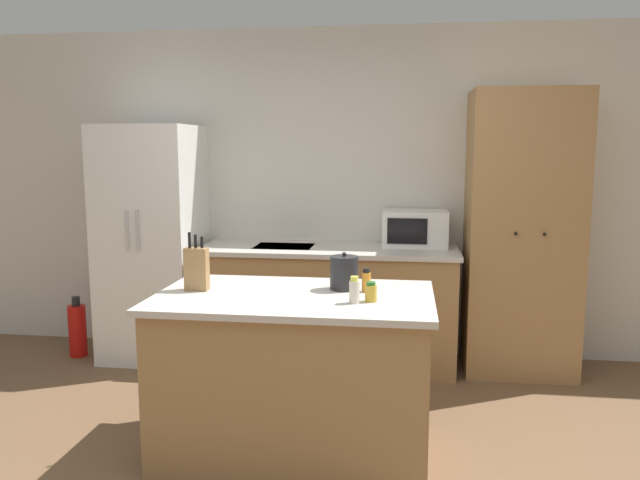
{
  "coord_description": "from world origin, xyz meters",
  "views": [
    {
      "loc": [
        0.46,
        -2.69,
        1.66
      ],
      "look_at": [
        -0.11,
        1.4,
        1.05
      ],
      "focal_mm": 35.0,
      "sensor_mm": 36.0,
      "label": 1
    }
  ],
  "objects_px": {
    "spice_bottle_short_red": "(371,292)",
    "kettle": "(344,273)",
    "fire_extinguisher": "(78,330)",
    "knife_block": "(197,268)",
    "spice_bottle_tall_dark": "(366,281)",
    "spice_bottle_amber_oil": "(354,291)",
    "microwave": "(415,228)",
    "pantry_cabinet": "(522,234)",
    "refrigerator": "(153,243)"
  },
  "relations": [
    {
      "from": "microwave",
      "to": "spice_bottle_tall_dark",
      "type": "xyz_separation_m",
      "value": [
        -0.28,
        -1.5,
        -0.1
      ]
    },
    {
      "from": "spice_bottle_tall_dark",
      "to": "spice_bottle_short_red",
      "type": "distance_m",
      "value": 0.22
    },
    {
      "from": "spice_bottle_tall_dark",
      "to": "refrigerator",
      "type": "bearing_deg",
      "value": 142.84
    },
    {
      "from": "knife_block",
      "to": "kettle",
      "type": "bearing_deg",
      "value": 9.45
    },
    {
      "from": "microwave",
      "to": "fire_extinguisher",
      "type": "xyz_separation_m",
      "value": [
        -2.67,
        -0.26,
        -0.83
      ]
    },
    {
      "from": "microwave",
      "to": "kettle",
      "type": "distance_m",
      "value": 1.51
    },
    {
      "from": "pantry_cabinet",
      "to": "spice_bottle_tall_dark",
      "type": "relative_size",
      "value": 16.05
    },
    {
      "from": "spice_bottle_amber_oil",
      "to": "kettle",
      "type": "xyz_separation_m",
      "value": [
        -0.08,
        0.3,
        0.03
      ]
    },
    {
      "from": "fire_extinguisher",
      "to": "pantry_cabinet",
      "type": "bearing_deg",
      "value": 2.63
    },
    {
      "from": "pantry_cabinet",
      "to": "spice_bottle_short_red",
      "type": "distance_m",
      "value": 1.9
    },
    {
      "from": "kettle",
      "to": "fire_extinguisher",
      "type": "bearing_deg",
      "value": 152.34
    },
    {
      "from": "spice_bottle_short_red",
      "to": "spice_bottle_tall_dark",
      "type": "bearing_deg",
      "value": 99.82
    },
    {
      "from": "knife_block",
      "to": "spice_bottle_amber_oil",
      "type": "xyz_separation_m",
      "value": [
        0.88,
        -0.17,
        -0.06
      ]
    },
    {
      "from": "refrigerator",
      "to": "spice_bottle_amber_oil",
      "type": "height_order",
      "value": "refrigerator"
    },
    {
      "from": "knife_block",
      "to": "spice_bottle_tall_dark",
      "type": "height_order",
      "value": "knife_block"
    },
    {
      "from": "fire_extinguisher",
      "to": "microwave",
      "type": "bearing_deg",
      "value": 5.62
    },
    {
      "from": "spice_bottle_tall_dark",
      "to": "kettle",
      "type": "xyz_separation_m",
      "value": [
        -0.12,
        0.05,
        0.03
      ]
    },
    {
      "from": "spice_bottle_tall_dark",
      "to": "fire_extinguisher",
      "type": "height_order",
      "value": "spice_bottle_tall_dark"
    },
    {
      "from": "pantry_cabinet",
      "to": "fire_extinguisher",
      "type": "relative_size",
      "value": 4.26
    },
    {
      "from": "microwave",
      "to": "knife_block",
      "type": "bearing_deg",
      "value": -127.09
    },
    {
      "from": "spice_bottle_tall_dark",
      "to": "kettle",
      "type": "relative_size",
      "value": 0.62
    },
    {
      "from": "pantry_cabinet",
      "to": "spice_bottle_short_red",
      "type": "xyz_separation_m",
      "value": [
        -1.02,
        -1.6,
        -0.1
      ]
    },
    {
      "from": "refrigerator",
      "to": "spice_bottle_tall_dark",
      "type": "height_order",
      "value": "refrigerator"
    },
    {
      "from": "microwave",
      "to": "spice_bottle_short_red",
      "type": "bearing_deg",
      "value": -97.98
    },
    {
      "from": "pantry_cabinet",
      "to": "kettle",
      "type": "bearing_deg",
      "value": -131.18
    },
    {
      "from": "spice_bottle_tall_dark",
      "to": "fire_extinguisher",
      "type": "distance_m",
      "value": 2.79
    },
    {
      "from": "spice_bottle_tall_dark",
      "to": "spice_bottle_amber_oil",
      "type": "height_order",
      "value": "spice_bottle_amber_oil"
    },
    {
      "from": "microwave",
      "to": "spice_bottle_amber_oil",
      "type": "bearing_deg",
      "value": -100.35
    },
    {
      "from": "refrigerator",
      "to": "kettle",
      "type": "distance_m",
      "value": 2.1
    },
    {
      "from": "microwave",
      "to": "spice_bottle_tall_dark",
      "type": "bearing_deg",
      "value": -100.45
    },
    {
      "from": "spice_bottle_tall_dark",
      "to": "fire_extinguisher",
      "type": "xyz_separation_m",
      "value": [
        -2.39,
        1.23,
        -0.73
      ]
    },
    {
      "from": "fire_extinguisher",
      "to": "spice_bottle_amber_oil",
      "type": "bearing_deg",
      "value": -32.39
    },
    {
      "from": "refrigerator",
      "to": "pantry_cabinet",
      "type": "xyz_separation_m",
      "value": [
        2.83,
        0.05,
        0.12
      ]
    },
    {
      "from": "microwave",
      "to": "spice_bottle_amber_oil",
      "type": "relative_size",
      "value": 3.59
    },
    {
      "from": "refrigerator",
      "to": "spice_bottle_short_red",
      "type": "relative_size",
      "value": 17.93
    },
    {
      "from": "spice_bottle_short_red",
      "to": "fire_extinguisher",
      "type": "distance_m",
      "value": 2.92
    },
    {
      "from": "pantry_cabinet",
      "to": "knife_block",
      "type": "height_order",
      "value": "pantry_cabinet"
    },
    {
      "from": "spice_bottle_amber_oil",
      "to": "spice_bottle_short_red",
      "type": "bearing_deg",
      "value": 28.15
    },
    {
      "from": "microwave",
      "to": "fire_extinguisher",
      "type": "bearing_deg",
      "value": -174.38
    },
    {
      "from": "fire_extinguisher",
      "to": "spice_bottle_tall_dark",
      "type": "bearing_deg",
      "value": -27.3
    },
    {
      "from": "knife_block",
      "to": "spice_bottle_amber_oil",
      "type": "bearing_deg",
      "value": -10.9
    },
    {
      "from": "spice_bottle_tall_dark",
      "to": "microwave",
      "type": "bearing_deg",
      "value": 79.55
    },
    {
      "from": "microwave",
      "to": "spice_bottle_tall_dark",
      "type": "relative_size",
      "value": 3.8
    },
    {
      "from": "microwave",
      "to": "spice_bottle_tall_dark",
      "type": "distance_m",
      "value": 1.53
    },
    {
      "from": "refrigerator",
      "to": "knife_block",
      "type": "xyz_separation_m",
      "value": [
        0.85,
        -1.43,
        0.09
      ]
    },
    {
      "from": "spice_bottle_short_red",
      "to": "kettle",
      "type": "relative_size",
      "value": 0.49
    },
    {
      "from": "refrigerator",
      "to": "spice_bottle_amber_oil",
      "type": "xyz_separation_m",
      "value": [
        1.73,
        -1.6,
        0.04
      ]
    },
    {
      "from": "kettle",
      "to": "fire_extinguisher",
      "type": "xyz_separation_m",
      "value": [
        -2.27,
        1.19,
        -0.77
      ]
    },
    {
      "from": "pantry_cabinet",
      "to": "refrigerator",
      "type": "bearing_deg",
      "value": -179.05
    },
    {
      "from": "spice_bottle_amber_oil",
      "to": "fire_extinguisher",
      "type": "height_order",
      "value": "spice_bottle_amber_oil"
    }
  ]
}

